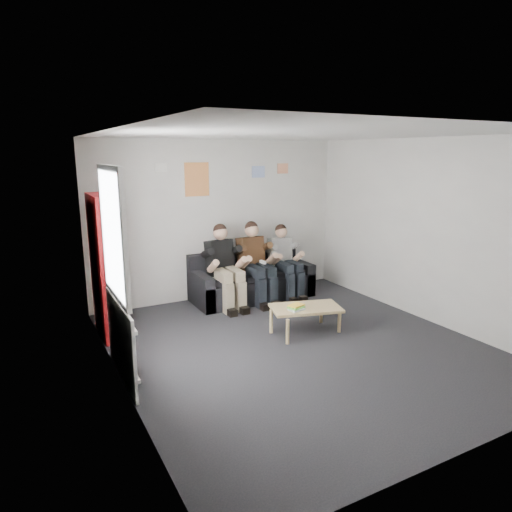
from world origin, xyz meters
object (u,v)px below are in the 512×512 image
Objects in this scene: sofa at (251,282)px; person_right at (286,261)px; person_left at (225,267)px; bookshelf at (107,266)px; person_middle at (257,263)px; coffee_table at (306,310)px.

person_right is at bearing -18.42° from sofa.
person_left is 1.07× the size of person_right.
bookshelf is 1.44× the size of person_middle.
sofa is 1.54× the size of person_left.
sofa is 2.62m from bookshelf.
person_left is (1.90, 0.32, -0.31)m from bookshelf.
person_left reaches higher than person_right.
bookshelf reaches higher than coffee_table.
person_right is (0.58, 0.01, -0.03)m from person_middle.
sofa is at bearing 11.55° from bookshelf.
person_left is 1.00× the size of person_middle.
person_middle is at bearing -90.00° from sofa.
person_right is (0.58, -0.19, 0.34)m from sofa.
sofa is at bearing 9.54° from person_left.
sofa is 2.17× the size of coffee_table.
coffee_table is at bearing -96.57° from person_middle.
person_left is at bearing -174.77° from person_right.
bookshelf is 1.95m from person_left.
person_middle is at bearing -174.48° from person_right.
person_left is at bearing 175.74° from person_middle.
person_middle is (0.58, -0.00, 0.00)m from person_left.
sofa is 1.54× the size of person_middle.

